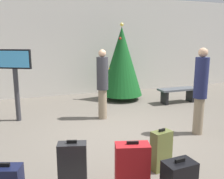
# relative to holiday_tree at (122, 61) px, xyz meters

# --- Properties ---
(ground_plane) EXTENTS (16.00, 16.00, 0.00)m
(ground_plane) POSITION_rel_holiday_tree_xyz_m (-1.23, -3.03, -1.30)
(ground_plane) COLOR #665E54
(back_wall) EXTENTS (16.00, 0.20, 3.60)m
(back_wall) POSITION_rel_holiday_tree_xyz_m (-1.23, 1.39, 0.49)
(back_wall) COLOR beige
(back_wall) RESTS_ON ground_plane
(holiday_tree) EXTENTS (1.41, 1.41, 2.56)m
(holiday_tree) POSITION_rel_holiday_tree_xyz_m (0.00, 0.00, 0.00)
(holiday_tree) COLOR #4C3319
(holiday_tree) RESTS_ON ground_plane
(flight_info_kiosk) EXTENTS (0.78, 0.46, 1.80)m
(flight_info_kiosk) POSITION_rel_holiday_tree_xyz_m (-3.31, -1.20, -0.06)
(flight_info_kiosk) COLOR #333338
(flight_info_kiosk) RESTS_ON ground_plane
(waiting_bench) EXTENTS (1.31, 0.44, 0.48)m
(waiting_bench) POSITION_rel_holiday_tree_xyz_m (1.53, -1.09, -0.95)
(waiting_bench) COLOR #4C5159
(waiting_bench) RESTS_ON ground_plane
(traveller_0) EXTENTS (0.31, 0.31, 1.79)m
(traveller_0) POSITION_rel_holiday_tree_xyz_m (-1.25, -1.78, -0.35)
(traveller_0) COLOR gray
(traveller_0) RESTS_ON ground_plane
(traveller_1) EXTENTS (0.40, 0.40, 1.86)m
(traveller_1) POSITION_rel_holiday_tree_xyz_m (0.38, -3.49, -0.30)
(traveller_1) COLOR gray
(traveller_1) RESTS_ON ground_plane
(suitcase_3) EXTENTS (0.40, 0.28, 0.78)m
(suitcase_3) POSITION_rel_holiday_tree_xyz_m (-2.60, -4.70, -0.93)
(suitcase_3) COLOR #232326
(suitcase_3) RESTS_ON ground_plane
(suitcase_4) EXTENTS (0.35, 0.24, 0.68)m
(suitcase_4) POSITION_rel_holiday_tree_xyz_m (-1.17, -4.52, -0.98)
(suitcase_4) COLOR #59602D
(suitcase_4) RESTS_ON ground_plane
(suitcase_8) EXTENTS (0.50, 0.35, 0.72)m
(suitcase_8) POSITION_rel_holiday_tree_xyz_m (-1.84, -4.87, -0.96)
(suitcase_8) COLOR #B2191E
(suitcase_8) RESTS_ON ground_plane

